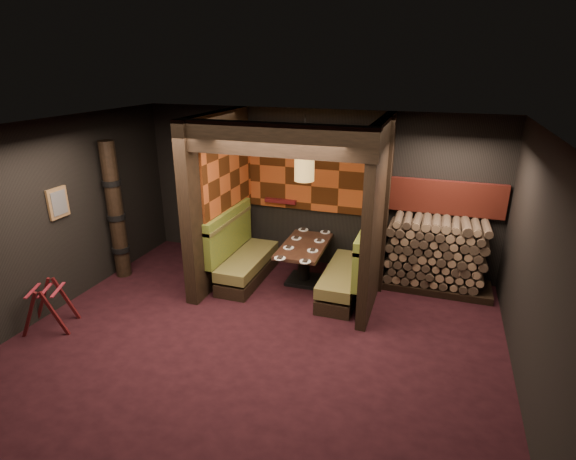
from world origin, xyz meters
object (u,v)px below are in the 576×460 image
at_px(booth_bench_left, 242,258).
at_px(pendant_lamp, 304,167).
at_px(totem_column, 116,212).
at_px(dining_table, 304,257).
at_px(firewood_stack, 440,255).
at_px(luggage_rack, 48,305).
at_px(booth_bench_right, 350,273).

relative_size(booth_bench_left, pendant_lamp, 1.54).
relative_size(pendant_lamp, totem_column, 0.43).
relative_size(booth_bench_left, totem_column, 0.67).
xyz_separation_m(dining_table, firewood_stack, (2.19, 0.47, 0.15)).
height_order(booth_bench_left, totem_column, totem_column).
distance_m(luggage_rack, totem_column, 1.95).
height_order(luggage_rack, firewood_stack, firewood_stack).
distance_m(pendant_lamp, firewood_stack, 2.67).
xyz_separation_m(booth_bench_left, booth_bench_right, (1.89, 0.00, 0.00)).
distance_m(dining_table, luggage_rack, 3.95).
bearing_deg(luggage_rack, booth_bench_right, 31.01).
xyz_separation_m(booth_bench_right, luggage_rack, (-3.85, -2.32, -0.04)).
bearing_deg(pendant_lamp, totem_column, -166.96).
distance_m(booth_bench_left, firewood_stack, 3.33).
bearing_deg(booth_bench_left, booth_bench_right, 0.00).
bearing_deg(pendant_lamp, booth_bench_left, -170.43).
xyz_separation_m(pendant_lamp, firewood_stack, (2.19, 0.52, -1.43)).
bearing_deg(firewood_stack, booth_bench_right, -152.65).
height_order(booth_bench_right, luggage_rack, booth_bench_right).
xyz_separation_m(booth_bench_right, totem_column, (-3.98, -0.55, 0.79)).
bearing_deg(pendant_lamp, luggage_rack, -140.41).
bearing_deg(totem_column, firewood_stack, 13.19).
xyz_separation_m(luggage_rack, totem_column, (-0.13, 1.77, 0.82)).
bearing_deg(booth_bench_left, dining_table, 12.19).
height_order(booth_bench_right, firewood_stack, firewood_stack).
xyz_separation_m(booth_bench_right, pendant_lamp, (-0.84, 0.18, 1.64)).
relative_size(pendant_lamp, luggage_rack, 1.30).
height_order(dining_table, pendant_lamp, pendant_lamp).
bearing_deg(totem_column, booth_bench_left, 14.75).
bearing_deg(luggage_rack, dining_table, 40.15).
distance_m(pendant_lamp, totem_column, 3.34).
distance_m(booth_bench_left, booth_bench_right, 1.89).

